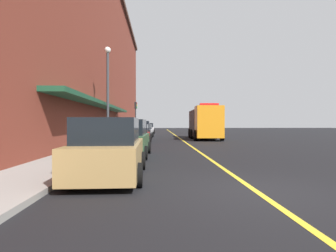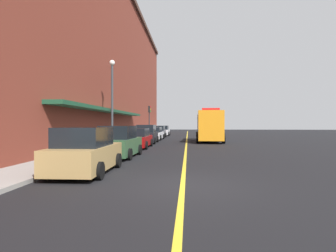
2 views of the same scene
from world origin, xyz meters
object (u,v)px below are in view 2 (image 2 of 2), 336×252
parked_car_0 (86,152)px  parked_car_3 (147,135)px  parked_car_2 (138,139)px  parking_meter_1 (111,136)px  parked_car_6 (163,131)px  parked_car_1 (119,143)px  parking_meter_2 (126,134)px  parked_car_4 (154,134)px  street_lamp_left (112,93)px  parked_car_5 (158,132)px  parking_meter_3 (111,136)px  traffic_light_near (149,115)px  utility_truck (209,126)px  parking_meter_0 (156,129)px

parked_car_0 → parked_car_3: 16.49m
parked_car_2 → parked_car_3: size_ratio=1.10×
parking_meter_1 → parked_car_6: bearing=86.6°
parked_car_1 → parking_meter_2: 8.27m
parked_car_6 → parked_car_3: bearing=-179.6°
parked_car_4 → street_lamp_left: size_ratio=0.66×
parked_car_0 → parking_meter_2: parked_car_0 is taller
parked_car_0 → parked_car_5: size_ratio=0.92×
parking_meter_3 → parked_car_5: bearing=86.0°
parked_car_0 → parked_car_1: parked_car_1 is taller
traffic_light_near → parked_car_5: bearing=6.9°
parked_car_3 → parking_meter_2: bearing=156.8°
utility_truck → parking_meter_1: utility_truck is taller
parking_meter_2 → parking_meter_1: bearing=-90.0°
parked_car_3 → parking_meter_3: 8.05m
parked_car_5 → street_lamp_left: (-1.93, -16.49, 3.62)m
parked_car_6 → parked_car_5: bearing=179.4°
parked_car_3 → parked_car_0: bearing=180.0°
parked_car_3 → parked_car_6: parked_car_3 is taller
parked_car_5 → parking_meter_0: (-1.33, 7.64, 0.28)m
parked_car_0 → parking_meter_0: 35.18m
parking_meter_0 → parking_meter_3: same height
parked_car_5 → parking_meter_3: size_ratio=3.51×
parking_meter_2 → traffic_light_near: size_ratio=0.31×
utility_truck → parked_car_2: bearing=-37.8°
parking_meter_1 → parking_meter_3: (0.00, 0.06, 0.00)m
parking_meter_0 → parking_meter_1: (0.00, -26.64, 0.00)m
parked_car_4 → parking_meter_3: parked_car_4 is taller
parking_meter_1 → street_lamp_left: size_ratio=0.19×
street_lamp_left → traffic_light_near: size_ratio=1.61×
utility_truck → parking_meter_3: size_ratio=5.68×
parked_car_2 → parking_meter_2: (-1.45, 2.00, 0.31)m
parked_car_1 → parked_car_3: parked_car_3 is taller
parked_car_3 → traffic_light_near: bearing=6.6°
parked_car_6 → parking_meter_3: 24.86m
parked_car_3 → parking_meter_1: size_ratio=3.23×
parked_car_1 → parked_car_4: bearing=2.0°
parked_car_1 → parked_car_5: (-0.16, 22.41, -0.08)m
parked_car_2 → utility_truck: size_ratio=0.63×
parked_car_5 → parking_meter_3: bearing=174.7°
utility_truck → parking_meter_1: size_ratio=5.68×
parked_car_4 → parking_meter_0: parked_car_4 is taller
utility_truck → street_lamp_left: street_lamp_left is taller
parked_car_4 → parking_meter_0: size_ratio=3.43×
parked_car_6 → utility_truck: size_ratio=0.55×
parked_car_1 → traffic_light_near: bearing=5.4°
parked_car_4 → traffic_light_near: traffic_light_near is taller
parked_car_3 → parking_meter_2: 3.54m
utility_truck → parking_meter_2: 9.73m
parked_car_1 → parked_car_6: (-0.02, 28.29, -0.08)m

